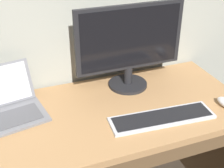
# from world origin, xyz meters

# --- Properties ---
(desk) EXTENTS (1.54, 0.64, 0.75)m
(desk) POSITION_xyz_m (0.00, -0.01, 0.53)
(desk) COLOR #A87A4C
(desk) RESTS_ON ground
(laptop_space_gray) EXTENTS (0.38, 0.35, 0.20)m
(laptop_space_gray) POSITION_xyz_m (-0.38, 0.14, 0.79)
(laptop_space_gray) COLOR slate
(laptop_space_gray) RESTS_ON desk
(external_monitor) EXTENTS (0.57, 0.21, 0.45)m
(external_monitor) POSITION_xyz_m (0.27, 0.17, 0.98)
(external_monitor) COLOR black
(external_monitor) RESTS_ON desk
(wired_keyboard) EXTENTS (0.50, 0.17, 0.02)m
(wired_keyboard) POSITION_xyz_m (0.29, -0.16, 0.75)
(wired_keyboard) COLOR #BCBCC1
(wired_keyboard) RESTS_ON desk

